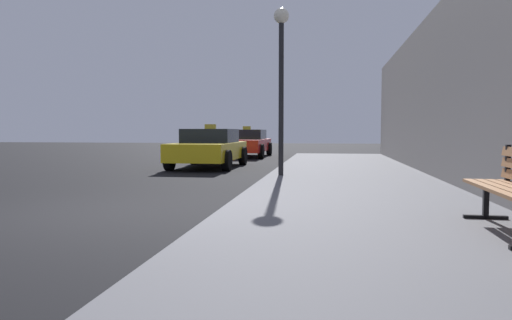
% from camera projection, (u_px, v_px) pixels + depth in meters
% --- Properties ---
extents(ground_plane, '(80.00, 80.00, 0.00)m').
position_uv_depth(ground_plane, '(85.00, 215.00, 6.72)').
color(ground_plane, black).
extents(sidewalk, '(4.00, 32.00, 0.15)m').
position_uv_depth(sidewalk, '(371.00, 217.00, 6.11)').
color(sidewalk, '#5B5B60').
rests_on(sidewalk, ground_plane).
extents(street_lamp, '(0.36, 0.36, 3.92)m').
position_uv_depth(street_lamp, '(281.00, 60.00, 11.01)').
color(street_lamp, black).
rests_on(street_lamp, sidewalk).
extents(car_yellow, '(2.01, 4.21, 1.43)m').
position_uv_depth(car_yellow, '(209.00, 148.00, 15.51)').
color(car_yellow, yellow).
rests_on(car_yellow, ground_plane).
extents(car_red, '(2.05, 4.45, 1.43)m').
position_uv_depth(car_red, '(246.00, 143.00, 21.94)').
color(car_red, red).
rests_on(car_red, ground_plane).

